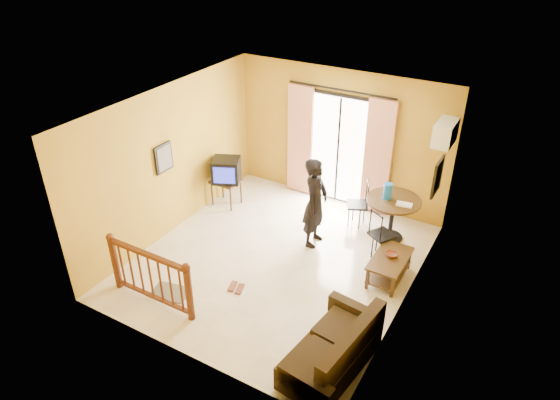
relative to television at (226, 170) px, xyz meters
The scene contains 19 objects.
ground 2.34m from the television, 31.71° to the right, with size 5.00×5.00×0.00m, color beige.
room_shell 2.37m from the television, 31.71° to the right, with size 5.00×5.00×5.00m.
balcony_door 2.30m from the television, 34.37° to the left, with size 2.25×0.14×2.46m.
tv_table 0.32m from the television, behind, with size 0.56×0.47×0.56m.
television is the anchor object (origin of this frame).
picture_left 1.59m from the television, 104.41° to the right, with size 0.05×0.42×0.52m.
dining_table 3.38m from the television, ahead, with size 0.99×0.99×0.83m.
water_jug 3.25m from the television, ahead, with size 0.16×0.16×0.30m, color blue.
serving_tray 3.58m from the television, ahead, with size 0.28×0.18×0.02m, color beige.
dining_chairs 3.11m from the television, ahead, with size 1.31×1.28×0.95m.
air_conditioner 4.26m from the television, 11.36° to the left, with size 0.31×0.60×0.40m.
botanical_print 4.17m from the television, ahead, with size 0.05×0.50×0.60m.
coffee_table 3.81m from the television, 10.01° to the right, with size 0.53×0.96×0.42m.
bowl 3.78m from the television, ahead, with size 0.20×0.20×0.06m, color brown.
sofa 4.71m from the television, 37.41° to the right, with size 0.95×1.72×0.78m.
standing_person 2.20m from the television, ahead, with size 0.62×0.41×1.70m, color black.
stair_balustrade 3.15m from the television, 76.77° to the right, with size 1.63×0.13×1.04m.
doormat 2.99m from the television, 73.88° to the right, with size 0.60×0.40×0.02m, color #5F5B4C.
sandals 2.83m from the television, 52.26° to the right, with size 0.30×0.27×0.03m.
Camera 1 is at (3.56, -6.10, 5.36)m, focal length 32.00 mm.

